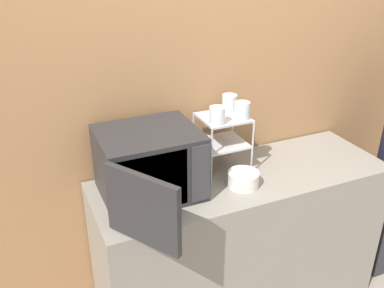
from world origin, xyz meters
name	(u,v)px	position (x,y,z in m)	size (l,w,h in m)	color
wall_back	(218,90)	(0.00, 0.60, 1.30)	(8.00, 0.06, 2.60)	#9E7047
counter	(239,242)	(0.00, 0.28, 0.46)	(1.65, 0.56, 0.91)	gray
microwave	(149,165)	(-0.52, 0.31, 1.08)	(0.51, 0.73, 0.34)	#262628
dish_rack	(223,132)	(-0.07, 0.40, 1.14)	(0.25, 0.24, 0.31)	#B2B2B7
glass_front_left	(217,115)	(-0.14, 0.33, 1.27)	(0.08, 0.08, 0.09)	silver
glass_back_right	(230,103)	(0.00, 0.47, 1.27)	(0.08, 0.08, 0.09)	silver
glass_front_right	(242,110)	(0.01, 0.34, 1.27)	(0.08, 0.08, 0.09)	silver
bowl	(243,179)	(-0.05, 0.19, 0.95)	(0.16, 0.16, 0.08)	silver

